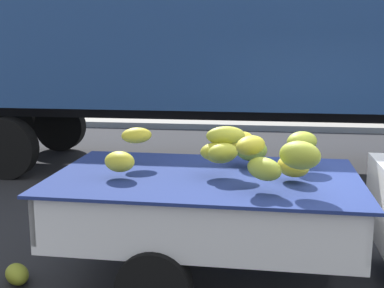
# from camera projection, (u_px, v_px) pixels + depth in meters

# --- Properties ---
(ground) EXTENTS (220.00, 220.00, 0.00)m
(ground) POSITION_uv_depth(u_px,v_px,m) (353.00, 279.00, 5.03)
(ground) COLOR #28282B
(curb_strip) EXTENTS (80.00, 0.80, 0.16)m
(curb_strip) POSITION_uv_depth(u_px,v_px,m) (294.00, 127.00, 13.81)
(curb_strip) COLOR gray
(curb_strip) RESTS_ON ground
(semi_trailer) EXTENTS (12.01, 2.70, 3.95)m
(semi_trailer) POSITION_uv_depth(u_px,v_px,m) (216.00, 31.00, 9.02)
(semi_trailer) COLOR navy
(semi_trailer) RESTS_ON ground
(fallen_banana_bunch_near_tailgate) EXTENTS (0.38, 0.39, 0.19)m
(fallen_banana_bunch_near_tailgate) POSITION_uv_depth(u_px,v_px,m) (17.00, 274.00, 4.92)
(fallen_banana_bunch_near_tailgate) COLOR #95A02A
(fallen_banana_bunch_near_tailgate) RESTS_ON ground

